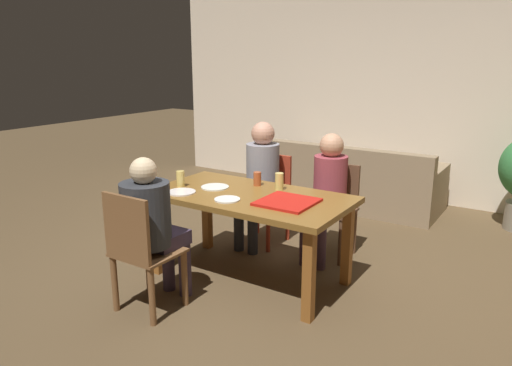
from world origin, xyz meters
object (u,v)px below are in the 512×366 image
person_0 (327,187)px  plate_0 (215,187)px  chair_2 (267,194)px  dining_table (249,205)px  chair_1 (140,251)px  drinking_glass_0 (257,179)px  person_2 (260,174)px  chair_0 (333,204)px  drinking_glass_1 (180,179)px  plate_2 (181,192)px  person_1 (151,220)px  drinking_glass_2 (279,181)px  pizza_box_0 (287,202)px  couch (355,185)px  plate_1 (227,199)px

person_0 → plate_0: person_0 is taller
chair_2 → dining_table: bearing=-67.8°
chair_1 → drinking_glass_0: 1.25m
person_2 → drinking_glass_0: size_ratio=10.26×
chair_0 → plate_0: 1.19m
drinking_glass_1 → plate_2: bearing=-47.3°
plate_0 → drinking_glass_0: bearing=44.9°
person_1 → drinking_glass_2: person_1 is taller
plate_2 → drinking_glass_0: (0.41, 0.54, 0.05)m
dining_table → person_0: (0.35, 0.77, 0.03)m
chair_0 → person_1: size_ratio=0.74×
pizza_box_0 → drinking_glass_0: 0.58m
chair_0 → drinking_glass_0: 0.85m
plate_2 → drinking_glass_2: size_ratio=1.62×
plate_0 → person_1: bearing=-89.2°
chair_0 → couch: size_ratio=0.42×
chair_2 → person_0: bearing=-7.7°
plate_1 → drinking_glass_1: size_ratio=1.48×
plate_1 → plate_2: (-0.45, -0.04, 0.00)m
person_1 → chair_2: bearing=90.0°
person_1 → drinking_glass_0: (0.26, 1.05, 0.12)m
person_2 → couch: size_ratio=0.60×
drinking_glass_0 → person_1: bearing=-103.7°
dining_table → person_2: (-0.35, 0.72, 0.07)m
drinking_glass_2 → chair_0: bearing=72.3°
chair_0 → pizza_box_0: bearing=-87.9°
pizza_box_0 → drinking_glass_2: drinking_glass_2 is taller
plate_2 → drinking_glass_1: drinking_glass_1 is taller
pizza_box_0 → plate_2: size_ratio=1.74×
chair_1 → drinking_glass_2: 1.31m
plate_2 → drinking_glass_0: bearing=53.2°
person_0 → chair_1: (-0.70, -1.68, -0.20)m
chair_0 → plate_1: chair_0 is taller
dining_table → chair_2: chair_2 is taller
drinking_glass_1 → chair_0: bearing=46.2°
drinking_glass_1 → couch: 2.71m
pizza_box_0 → person_1: bearing=-135.4°
chair_1 → person_2: size_ratio=0.75×
person_1 → couch: bearing=84.2°
chair_2 → person_2: size_ratio=0.71×
dining_table → drinking_glass_0: bearing=109.7°
couch → person_2: bearing=-100.6°
pizza_box_0 → couch: size_ratio=0.20×
couch → chair_2: bearing=-101.5°
plate_2 → drinking_glass_1: size_ratio=1.72×
plate_1 → couch: size_ratio=0.10×
plate_2 → drinking_glass_0: size_ratio=1.97×
person_0 → plate_1: (-0.41, -1.00, 0.07)m
plate_1 → couch: (0.03, 2.70, -0.48)m
plate_2 → couch: bearing=80.1°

